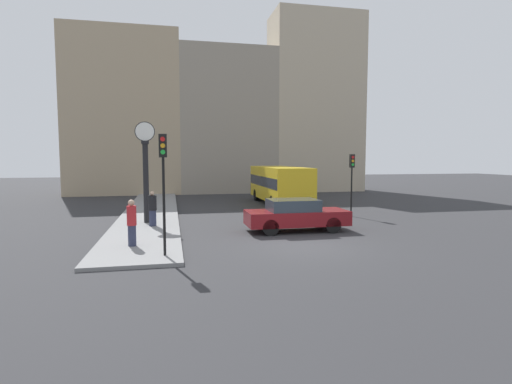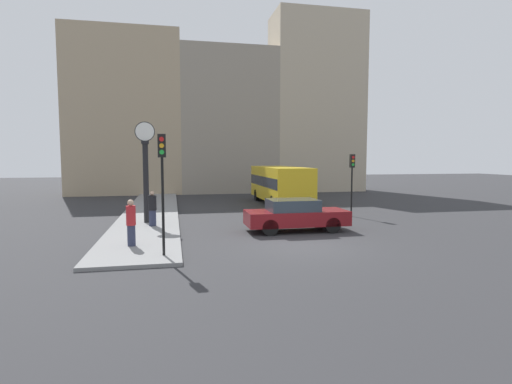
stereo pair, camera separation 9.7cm
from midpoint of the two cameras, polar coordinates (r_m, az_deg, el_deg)
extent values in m
plane|color=#2D2D30|center=(15.50, 6.86, -7.68)|extent=(120.00, 120.00, 0.00)
cube|color=gray|center=(25.37, -14.62, -2.74)|extent=(3.17, 25.59, 0.13)
cube|color=tan|center=(39.76, -18.16, 10.55)|extent=(10.15, 5.00, 14.89)
cube|color=gray|center=(39.86, -3.95, 9.96)|extent=(9.21, 5.00, 13.77)
cube|color=#B7A88E|center=(42.28, 8.62, 12.29)|extent=(8.97, 5.00, 17.68)
cube|color=maroon|center=(18.44, 5.93, -3.65)|extent=(4.65, 1.82, 0.66)
cube|color=#2D3842|center=(18.31, 5.40, -1.85)|extent=(2.23, 1.64, 0.52)
cylinder|color=black|center=(19.71, 9.22, -3.94)|extent=(0.72, 0.22, 0.72)
cylinder|color=black|center=(18.24, 11.03, -4.68)|extent=(0.72, 0.22, 0.72)
cylinder|color=black|center=(18.87, 1.00, -4.27)|extent=(0.72, 0.22, 0.72)
cylinder|color=black|center=(17.34, 2.17, -5.09)|extent=(0.72, 0.22, 0.72)
cube|color=gold|center=(29.06, 3.53, 1.28)|extent=(2.58, 8.51, 2.35)
cube|color=#1E232D|center=(29.05, 3.53, 1.56)|extent=(2.61, 8.34, 0.70)
cylinder|color=black|center=(31.99, 4.26, -0.34)|extent=(0.28, 0.90, 0.90)
cylinder|color=black|center=(31.43, 0.22, -0.42)|extent=(0.28, 0.90, 0.90)
cylinder|color=black|center=(26.98, 7.36, -1.34)|extent=(0.28, 0.90, 0.90)
cylinder|color=black|center=(26.32, 2.62, -1.46)|extent=(0.28, 0.90, 0.90)
cylinder|color=black|center=(13.52, -12.95, -2.07)|extent=(0.09, 0.09, 3.25)
cube|color=black|center=(13.43, -13.11, 6.45)|extent=(0.26, 0.20, 0.76)
cylinder|color=red|center=(13.32, -13.14, 7.37)|extent=(0.15, 0.04, 0.15)
cylinder|color=orange|center=(13.31, -13.12, 6.47)|extent=(0.15, 0.04, 0.15)
cylinder|color=green|center=(13.30, -13.11, 5.57)|extent=(0.15, 0.04, 0.15)
cylinder|color=black|center=(23.53, 13.61, -0.01)|extent=(0.09, 0.09, 2.81)
cube|color=black|center=(23.45, 13.70, 4.34)|extent=(0.26, 0.20, 0.76)
cylinder|color=red|center=(23.34, 13.84, 4.85)|extent=(0.15, 0.04, 0.15)
cylinder|color=orange|center=(23.34, 13.83, 4.33)|extent=(0.15, 0.04, 0.15)
cylinder|color=green|center=(23.34, 13.82, 3.82)|extent=(0.15, 0.04, 0.15)
cylinder|color=black|center=(20.61, -15.31, 1.17)|extent=(0.27, 0.27, 3.92)
cube|color=black|center=(20.59, -15.44, 6.85)|extent=(0.35, 0.35, 0.16)
cylinder|color=black|center=(20.62, -15.47, 8.32)|extent=(0.97, 0.04, 0.97)
cylinder|color=white|center=(20.62, -15.47, 8.32)|extent=(0.90, 0.06, 0.90)
cylinder|color=#2D334C|center=(19.68, -14.42, -3.61)|extent=(0.33, 0.33, 0.75)
cylinder|color=black|center=(19.58, -14.46, -1.51)|extent=(0.39, 0.39, 0.70)
sphere|color=tan|center=(19.54, -14.49, -0.19)|extent=(0.20, 0.20, 0.20)
cylinder|color=#2D334C|center=(15.47, -17.20, -5.95)|extent=(0.29, 0.29, 0.77)
cylinder|color=red|center=(15.35, -17.27, -3.23)|extent=(0.34, 0.34, 0.72)
sphere|color=tan|center=(15.30, -17.31, -1.47)|extent=(0.23, 0.23, 0.23)
camera|label=1|loc=(0.05, -89.87, 0.01)|focal=28.00mm
camera|label=2|loc=(0.05, 90.13, -0.01)|focal=28.00mm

